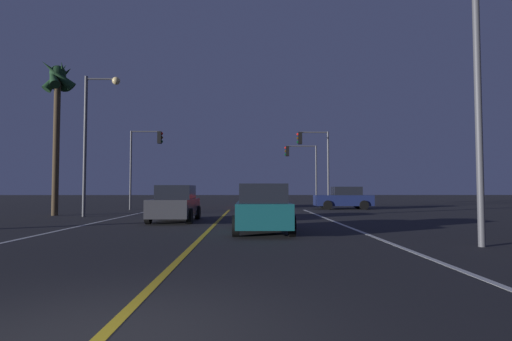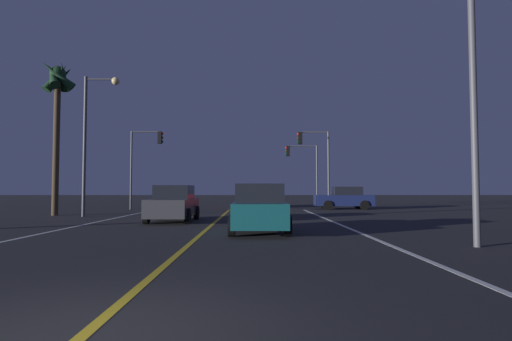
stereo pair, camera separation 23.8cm
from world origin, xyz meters
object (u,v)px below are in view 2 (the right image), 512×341
Objects in this scene: traffic_light_far_right at (302,161)px; car_crossing_side at (344,198)px; street_lamp_right_near at (455,56)px; car_lead_same_lane at (259,209)px; traffic_light_near_left at (146,152)px; street_lamp_left_mid at (93,127)px; car_ahead_far at (257,197)px; palm_tree_left_mid at (58,91)px; car_oncoming at (174,204)px; traffic_light_near_right at (314,152)px.

car_crossing_side is at bearing 118.21° from traffic_light_far_right.
car_lead_same_lane is at bearing -35.14° from street_lamp_right_near.
traffic_light_near_left reaches higher than car_crossing_side.
street_lamp_right_near reaches higher than street_lamp_left_mid.
car_crossing_side is 15.38m from traffic_light_near_left.
palm_tree_left_mid reaches higher than car_ahead_far.
traffic_light_near_left is 13.52m from traffic_light_far_right.
traffic_light_far_right is 20.16m from palm_tree_left_mid.
car_ahead_far is 0.73× the size of traffic_light_near_left.
car_ahead_far is 7.35m from car_crossing_side.
traffic_light_far_right is (-2.63, 4.90, 3.17)m from car_crossing_side.
traffic_light_near_right reaches higher than car_oncoming.
car_lead_same_lane is at bearing 179.70° from car_ahead_far.
car_lead_same_lane is 18.13m from traffic_light_near_left.
traffic_light_near_right is at bearing 142.82° from car_oncoming.
car_oncoming is at bearing 52.82° from traffic_light_near_right.
traffic_light_near_left reaches higher than car_ahead_far.
car_oncoming is 0.54× the size of street_lamp_right_near.
car_ahead_far is (4.08, 14.80, 0.00)m from car_oncoming.
car_crossing_side is at bearing -165.85° from traffic_light_near_right.
street_lamp_right_near is at bearing -55.25° from traffic_light_near_left.
palm_tree_left_mid is (-16.89, 12.78, 2.18)m from street_lamp_right_near.
car_ahead_far is 15.36m from street_lamp_left_mid.
traffic_light_far_right is 0.69× the size of street_lamp_left_mid.
traffic_light_near_left is (-8.27, 15.76, 3.47)m from car_lead_same_lane.
traffic_light_near_left is at bearing -0.00° from traffic_light_near_right.
car_oncoming is 14.19m from traffic_light_near_right.
car_oncoming is 0.80× the size of traffic_light_far_right.
traffic_light_far_right reaches higher than car_oncoming.
car_ahead_far is at bearing 22.83° from traffic_light_far_right.
car_oncoming is at bearing 39.69° from car_lead_same_lane.
street_lamp_right_near is at bearing -167.64° from car_ahead_far.
traffic_light_near_left is (-8.37, -3.83, 3.47)m from car_ahead_far.
car_lead_same_lane is 6.22m from car_oncoming.
traffic_light_near_right is 0.64× the size of palm_tree_left_mid.
car_oncoming is at bearing 47.27° from car_crossing_side.
traffic_light_far_right reaches higher than car_crossing_side.
traffic_light_near_left is at bearing -55.25° from street_lamp_right_near.
street_lamp_right_near is at bearing -125.14° from car_lead_same_lane.
car_ahead_far is 0.54× the size of street_lamp_right_near.
traffic_light_near_right reaches higher than car_lead_same_lane.
palm_tree_left_mid reaches higher than traffic_light_far_right.
street_lamp_right_near is 0.88× the size of palm_tree_left_mid.
palm_tree_left_mid is (-18.40, -7.23, 6.43)m from car_crossing_side.
car_crossing_side is 0.73× the size of traffic_light_near_left.
car_oncoming is 12.28m from traffic_light_near_left.
car_crossing_side is (6.60, -3.23, 0.00)m from car_ahead_far.
traffic_light_far_right is at bearing 153.95° from car_oncoming.
car_lead_same_lane is 17.67m from car_crossing_side.
traffic_light_far_right is 0.67× the size of street_lamp_right_near.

